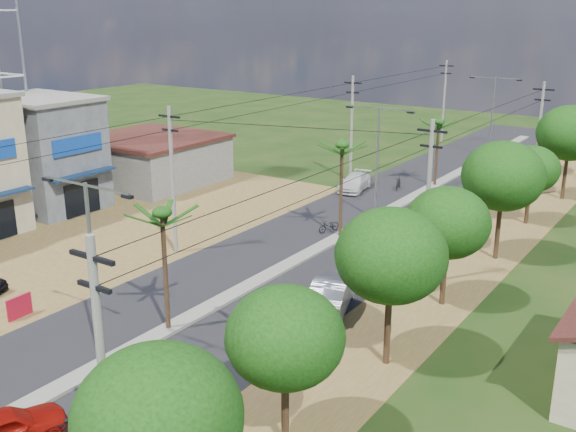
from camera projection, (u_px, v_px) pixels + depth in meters
The scene contains 33 objects.
ground at pixel (102, 368), 28.19m from camera, with size 160.00×160.00×0.00m, color black.
road at pixel (298, 261), 40.05m from camera, with size 12.00×110.00×0.04m, color black.
median at pixel (324, 245), 42.41m from camera, with size 1.00×90.00×0.18m, color #605E56.
dirt_lot_west at pixel (39, 246), 42.54m from camera, with size 18.00×46.00×0.04m, color brown.
dirt_shoulder_east at pixel (433, 293), 35.51m from camera, with size 5.00×90.00×0.03m, color brown.
shophouse_grey at pixel (43, 153), 49.79m from camera, with size 9.00×6.40×8.30m.
low_shed at pixel (151, 159), 57.83m from camera, with size 10.40×10.40×3.95m.
tree_east_a at pixel (158, 418), 17.03m from camera, with size 4.40×4.40×6.37m.
tree_east_b at pixel (285, 337), 22.00m from camera, with size 4.00×4.00×5.83m.
tree_east_c at pixel (391, 256), 27.10m from camera, with size 4.60×4.60×6.83m.
tree_east_d at pixel (448, 223), 32.95m from camera, with size 4.20×4.20×6.13m.
tree_east_e at pixel (503, 176), 38.96m from camera, with size 4.80×4.80×7.14m.
tree_east_f at pixel (532, 169), 45.86m from camera, with size 3.80×3.80×5.52m.
tree_east_g at pixel (570, 133), 51.47m from camera, with size 5.00×5.00×7.38m.
palm_median_near at pixel (162, 218), 29.71m from camera, with size 2.00×2.00×6.15m.
palm_median_mid at pixel (342, 149), 42.27m from camera, with size 2.00×2.00×6.55m.
palm_median_far at pixel (439, 125), 55.12m from camera, with size 2.00×2.00×5.85m.
streetlight_near at pixel (92, 261), 26.77m from camera, with size 5.10×0.18×8.00m.
streetlight_mid at pixel (377, 153), 46.56m from camera, with size 5.10×0.18×8.00m.
streetlight_far at pixel (493, 110), 66.34m from camera, with size 5.10×0.18×8.00m.
utility_pole_w_b at pixel (172, 178), 40.02m from camera, with size 1.60×0.24×9.00m.
utility_pole_w_c at pixel (352, 126), 57.43m from camera, with size 1.60×0.24×9.00m.
utility_pole_w_d at pixel (444, 100), 74.05m from camera, with size 1.60×0.24×9.00m.
utility_pole_e_a at pixel (104, 385), 18.02m from camera, with size 1.60×0.24×9.00m.
utility_pole_e_b at pixel (428, 200), 35.43m from camera, with size 1.60×0.24×9.00m.
utility_pole_e_c at pixel (538, 136), 52.84m from camera, with size 1.60×0.24×9.00m.
car_red_near at pixel (5, 430), 22.85m from camera, with size 1.67×4.14×1.41m, color maroon.
car_silver_mid at pixel (332, 293), 33.56m from camera, with size 1.72×4.93×1.62m, color gray.
car_white_far at pixel (355, 183), 55.34m from camera, with size 1.85×4.54×1.32m, color #AFAFAB.
moto_rider_east at pixel (75, 422), 23.62m from camera, with size 0.66×1.89×1.00m, color black.
moto_rider_west_a at pixel (329, 226), 45.01m from camera, with size 0.59×1.70×0.89m, color black.
moto_rider_west_b at pixel (398, 184), 55.59m from camera, with size 0.49×1.75×1.05m, color black.
roadside_sign at pixel (19, 307), 32.53m from camera, with size 0.14×1.37×1.14m.
Camera 1 is at (20.49, -16.38, 14.41)m, focal length 42.00 mm.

